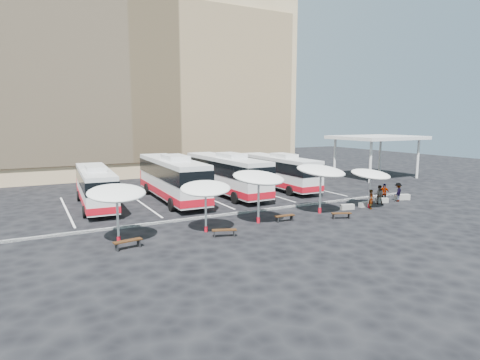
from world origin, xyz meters
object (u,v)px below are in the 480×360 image
wood_bench_0 (128,242)px  conc_bench_3 (402,197)px  bus_0 (95,185)px  bus_2 (226,173)px  wood_bench_1 (224,231)px  passenger_0 (371,199)px  bus_3 (278,171)px  passenger_2 (384,193)px  conc_bench_2 (382,200)px  wood_bench_2 (285,217)px  passenger_3 (398,192)px  wood_bench_3 (341,214)px  sunshade_2 (259,178)px  conc_bench_1 (365,204)px  sunshade_1 (206,188)px  sunshade_3 (321,171)px  bus_1 (172,177)px  sunshade_0 (117,193)px  passenger_1 (379,195)px  sunshade_4 (371,174)px  conc_bench_0 (347,207)px

wood_bench_0 → conc_bench_3: 25.14m
bus_0 → bus_2: 11.94m
wood_bench_1 → passenger_0: 14.01m
bus_0 → wood_bench_0: (-0.18, -12.33, -1.42)m
passenger_0 → bus_2: bearing=82.4°
bus_3 → passenger_2: size_ratio=7.23×
wood_bench_1 → passenger_0: bearing=6.0°
conc_bench_2 → wood_bench_2: bearing=-172.7°
bus_3 → passenger_3: (5.62, -10.59, -1.09)m
wood_bench_1 → passenger_2: passenger_2 is taller
wood_bench_3 → passenger_2: size_ratio=0.90×
sunshade_2 → passenger_3: 14.89m
sunshade_2 → conc_bench_1: 10.91m
bus_3 → wood_bench_0: size_ratio=7.19×
sunshade_1 → wood_bench_1: bearing=-70.3°
wood_bench_1 → passenger_0: passenger_0 is taller
wood_bench_0 → passenger_0: size_ratio=1.04×
wood_bench_2 → conc_bench_3: (13.83, 1.51, -0.10)m
bus_0 → conc_bench_3: bus_0 is taller
sunshade_2 → sunshade_3: bearing=3.4°
bus_0 → bus_1: size_ratio=0.85×
bus_0 → sunshade_0: 11.01m
sunshade_0 → sunshade_1: bearing=-3.1°
sunshade_2 → passenger_1: bearing=3.0°
passenger_1 → passenger_2: size_ratio=0.99×
wood_bench_2 → conc_bench_1: wood_bench_2 is taller
conc_bench_3 → passenger_0: 5.55m
sunshade_0 → wood_bench_3: size_ratio=2.34×
sunshade_2 → conc_bench_2: bearing=4.0°
bus_1 → wood_bench_3: size_ratio=8.84×
sunshade_4 → passenger_1: size_ratio=2.30×
bus_0 → bus_1: bus_1 is taller
conc_bench_3 → sunshade_3: bearing=-176.3°
passenger_0 → sunshade_2: bearing=135.9°
sunshade_1 → sunshade_3: size_ratio=0.88×
sunshade_4 → bus_3: bearing=97.1°
bus_0 → passenger_1: bus_0 is taller
bus_2 → sunshade_4: 13.38m
sunshade_2 → conc_bench_0: (8.50, 0.29, -2.98)m
conc_bench_2 → conc_bench_3: 2.64m
bus_1 → sunshade_4: size_ratio=3.51×
conc_bench_0 → conc_bench_2: bearing=7.8°
bus_0 → bus_2: bus_2 is taller
wood_bench_3 → passenger_2: passenger_2 is taller
wood_bench_0 → conc_bench_0: 17.93m
sunshade_1 → sunshade_2: 4.16m
bus_2 → passenger_1: (9.64, -10.16, -1.27)m
sunshade_0 → wood_bench_2: size_ratio=2.29×
sunshade_1 → bus_2: bearing=58.3°
sunshade_4 → passenger_1: bearing=21.3°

